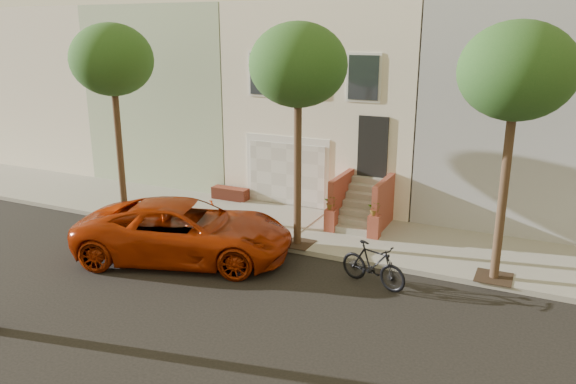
% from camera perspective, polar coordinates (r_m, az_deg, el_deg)
% --- Properties ---
extents(ground, '(90.00, 90.00, 0.00)m').
position_cam_1_polar(ground, '(13.92, -9.69, -10.46)').
color(ground, black).
rests_on(ground, ground).
extents(sidewalk, '(40.00, 3.70, 0.15)m').
position_cam_1_polar(sidewalk, '(18.14, -0.03, -3.48)').
color(sidewalk, gray).
rests_on(sidewalk, ground).
extents(house_row, '(33.10, 11.70, 7.00)m').
position_cam_1_polar(house_row, '(22.63, 6.43, 9.66)').
color(house_row, silver).
rests_on(house_row, sidewalk).
extents(tree_left, '(2.70, 2.57, 6.30)m').
position_cam_1_polar(tree_left, '(19.00, -17.58, 12.67)').
color(tree_left, '#2D2116').
rests_on(tree_left, sidewalk).
extents(tree_mid, '(2.70, 2.57, 6.30)m').
position_cam_1_polar(tree_mid, '(15.37, 1.04, 12.73)').
color(tree_mid, '#2D2116').
rests_on(tree_mid, sidewalk).
extents(tree_right, '(2.70, 2.57, 6.30)m').
position_cam_1_polar(tree_right, '(14.03, 22.38, 11.21)').
color(tree_right, '#2D2116').
rests_on(tree_right, sidewalk).
extents(pickup_truck, '(6.49, 4.40, 1.65)m').
position_cam_1_polar(pickup_truck, '(15.79, -10.45, -3.93)').
color(pickup_truck, '#972605').
rests_on(pickup_truck, ground).
extents(motorcycle, '(1.94, 1.04, 1.12)m').
position_cam_1_polar(motorcycle, '(14.19, 8.71, -7.36)').
color(motorcycle, black).
rests_on(motorcycle, ground).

